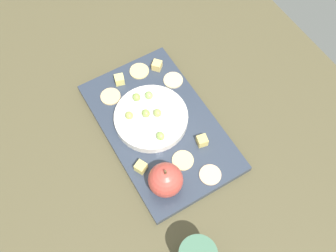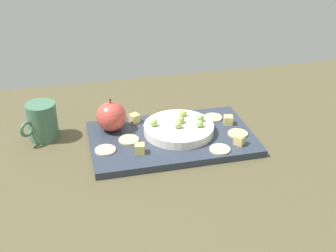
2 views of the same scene
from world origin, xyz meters
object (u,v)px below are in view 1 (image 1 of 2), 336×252
at_px(serving_dish, 151,118).
at_px(cheese_cube_2, 202,141).
at_px(cheese_cube_0, 157,65).
at_px(grape_1, 136,97).
at_px(grape_3, 146,113).
at_px(cracker_4, 173,80).
at_px(grape_5, 149,95).
at_px(cracker_3, 138,72).
at_px(cheese_cube_3, 141,167).
at_px(cracker_1, 183,160).
at_px(grape_0, 160,136).
at_px(cheese_cube_1, 119,80).
at_px(grape_4, 157,113).
at_px(platter, 160,127).
at_px(apple_whole, 166,180).
at_px(grape_2, 129,115).
at_px(cracker_2, 111,96).
at_px(cracker_0, 210,175).

xyz_separation_m(serving_dish, cheese_cube_2, (0.11, 0.07, 0.00)).
height_order(serving_dish, cheese_cube_0, same).
bearing_deg(grape_1, grape_3, -2.58).
distance_m(cracker_4, grape_5, 0.09).
height_order(cheese_cube_0, cracker_3, cheese_cube_0).
height_order(cheese_cube_3, cracker_1, cheese_cube_3).
height_order(cracker_4, grape_0, grape_0).
height_order(cheese_cube_1, grape_4, grape_4).
xyz_separation_m(platter, cheese_cube_2, (0.09, 0.06, 0.02)).
xyz_separation_m(cheese_cube_1, cracker_4, (0.06, 0.12, -0.01)).
xyz_separation_m(apple_whole, grape_5, (-0.21, 0.07, -0.01)).
distance_m(platter, grape_2, 0.08).
bearing_deg(cheese_cube_2, cracker_2, -150.40).
xyz_separation_m(platter, cheese_cube_1, (-0.16, -0.03, 0.02)).
xyz_separation_m(grape_2, grape_4, (0.03, 0.06, 0.00)).
height_order(cheese_cube_2, grape_2, grape_2).
bearing_deg(cheese_cube_0, cheese_cube_1, -95.31).
bearing_deg(serving_dish, grape_0, -8.88).
distance_m(grape_1, grape_2, 0.05).
distance_m(cracker_2, grape_1, 0.07).
bearing_deg(serving_dish, grape_5, 155.24).
distance_m(cheese_cube_0, cracker_1, 0.26).
height_order(grape_3, grape_5, same).
distance_m(grape_0, grape_2, 0.09).
bearing_deg(cheese_cube_3, grape_4, 133.85).
bearing_deg(platter, grape_2, -127.69).
relative_size(cracker_1, cracker_2, 1.00).
relative_size(platter, grape_5, 19.94).
bearing_deg(cheese_cube_2, apple_whole, -68.92).
xyz_separation_m(serving_dish, grape_1, (-0.06, -0.01, 0.02)).
distance_m(cheese_cube_0, cracker_4, 0.06).
bearing_deg(apple_whole, cracker_3, 162.81).
height_order(cracker_2, grape_1, grape_1).
bearing_deg(grape_1, apple_whole, -12.27).
height_order(platter, cheese_cube_2, cheese_cube_2).
bearing_deg(grape_1, cracker_0, 11.64).
bearing_deg(cracker_4, cheese_cube_1, -118.52).
bearing_deg(cracker_1, cracker_2, -164.91).
relative_size(cheese_cube_0, grape_0, 1.11).
height_order(cheese_cube_0, cheese_cube_1, same).
xyz_separation_m(grape_4, grape_5, (-0.05, 0.01, -0.00)).
distance_m(cheese_cube_2, grape_0, 0.10).
distance_m(cracker_3, cracker_4, 0.09).
xyz_separation_m(serving_dish, cracker_0, (0.19, 0.04, -0.01)).
relative_size(grape_0, grape_3, 1.00).
xyz_separation_m(apple_whole, cracker_2, (-0.27, 0.00, -0.04)).
xyz_separation_m(cheese_cube_1, grape_5, (0.09, 0.04, 0.02)).
xyz_separation_m(grape_0, grape_3, (-0.07, 0.00, -0.00)).
distance_m(cracker_3, grape_0, 0.21).
height_order(grape_1, grape_4, same).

